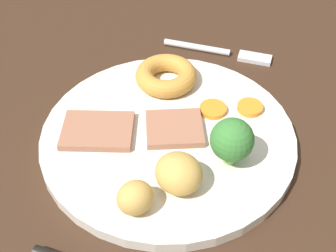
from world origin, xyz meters
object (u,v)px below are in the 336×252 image
meat_slice_under (98,131)px  fork (220,52)px  carrot_coin_back (250,108)px  meat_slice_main (173,128)px  broccoli_floret (232,140)px  yorkshire_pudding (166,75)px  dinner_plate (168,137)px  roast_potato_right (179,173)px  carrot_coin_front (213,109)px  roast_potato_left (135,198)px

meat_slice_under → fork: size_ratio=0.51×
carrot_coin_back → fork: (-12.12, -5.80, -1.33)cm
meat_slice_main → broccoli_floret: 7.85cm
meat_slice_under → yorkshire_pudding: yorkshire_pudding is taller
yorkshire_pudding → carrot_coin_back: size_ratio=2.55×
dinner_plate → yorkshire_pudding: bearing=-162.6°
meat_slice_under → roast_potato_right: 11.62cm
meat_slice_main → carrot_coin_back: bearing=127.2°
meat_slice_main → carrot_coin_back: (-5.87, 7.72, -0.08)cm
carrot_coin_front → broccoli_floret: size_ratio=0.58×
broccoli_floret → carrot_coin_back: bearing=174.2°
meat_slice_main → fork: size_ratio=0.41×
carrot_coin_back → broccoli_floret: broccoli_floret is taller
roast_potato_left → broccoli_floret: broccoli_floret is taller
yorkshire_pudding → roast_potato_left: (19.08, 2.52, 0.49)cm
meat_slice_main → broccoli_floret: broccoli_floret is taller
dinner_plate → yorkshire_pudding: yorkshire_pudding is taller
carrot_coin_front → broccoli_floret: (7.17, 3.23, 2.83)cm
broccoli_floret → fork: size_ratio=0.36×
roast_potato_right → carrot_coin_back: (-13.22, 5.12, -1.60)cm
meat_slice_under → carrot_coin_back: size_ratio=2.60×
carrot_coin_front → carrot_coin_back: same height
carrot_coin_front → carrot_coin_back: bearing=109.3°
meat_slice_main → carrot_coin_front: 5.72cm
dinner_plate → carrot_coin_back: carrot_coin_back is taller
meat_slice_main → meat_slice_under: (2.68, -7.93, 0.00)cm
yorkshire_pudding → roast_potato_right: size_ratio=1.58×
dinner_plate → meat_slice_under: 7.88cm
meat_slice_main → meat_slice_under: bearing=-71.4°
carrot_coin_front → fork: carrot_coin_front is taller
meat_slice_main → carrot_coin_front: (-4.43, 3.62, -0.11)cm
meat_slice_main → meat_slice_under: 8.37cm
meat_slice_under → fork: bearing=154.5°
dinner_plate → roast_potato_right: roast_potato_right is taller
roast_potato_left → roast_potato_right: roast_potato_right is taller
meat_slice_under → roast_potato_right: roast_potato_right is taller
dinner_plate → roast_potato_right: bearing=23.8°
fork → carrot_coin_back: bearing=-63.3°
roast_potato_left → roast_potato_right: bearing=139.2°
roast_potato_left → carrot_coin_front: 16.10cm
roast_potato_right → carrot_coin_back: size_ratio=1.61×
roast_potato_right → roast_potato_left: bearing=-40.8°
dinner_plate → broccoli_floret: broccoli_floret is taller
yorkshire_pudding → fork: size_ratio=0.50×
broccoli_floret → yorkshire_pudding: bearing=-137.2°
roast_potato_left → carrot_coin_back: size_ratio=1.20×
carrot_coin_back → carrot_coin_front: bearing=-70.7°
meat_slice_under → broccoli_floret: broccoli_floret is taller
roast_potato_right → carrot_coin_back: 14.27cm
yorkshire_pudding → roast_potato_left: bearing=7.5°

